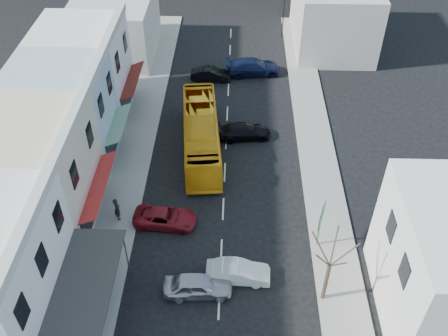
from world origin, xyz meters
TOP-DOWN VIEW (x-y plane):
  - ground at (0.00, 0.00)m, footprint 120.00×120.00m
  - sidewalk_left at (-7.50, 10.00)m, footprint 3.00×52.00m
  - sidewalk_right at (7.50, 10.00)m, footprint 3.00×52.00m
  - shopfront_row at (-12.49, 5.00)m, footprint 8.25×30.00m
  - distant_block_left at (-12.00, 27.00)m, footprint 8.00×10.00m
  - distant_block_right at (11.00, 30.00)m, footprint 8.00×12.00m
  - bus at (-2.01, 10.85)m, footprint 3.67×11.79m
  - car_silver at (-1.32, -3.20)m, footprint 4.48×2.01m
  - car_white at (1.12, -2.11)m, footprint 4.46×1.96m
  - car_red at (-4.01, 2.45)m, footprint 4.75×2.29m
  - car_black_near at (1.49, 12.54)m, footprint 4.70×2.41m
  - car_black_far at (-1.78, 21.79)m, footprint 4.48×2.02m
  - car_navy_far at (2.41, 23.05)m, footprint 4.70×2.42m
  - pedestrian_left at (-7.37, 2.75)m, footprint 0.61×0.71m
  - direction_sign at (6.40, 0.79)m, footprint 1.21×1.75m
  - street_tree at (6.30, -3.44)m, footprint 3.03×3.03m
  - traffic_signal at (5.80, 31.35)m, footprint 1.22×1.35m

SIDE VIEW (x-z plane):
  - ground at x=0.00m, z-range 0.00..0.00m
  - sidewalk_left at x=-7.50m, z-range 0.00..0.15m
  - sidewalk_right at x=7.50m, z-range 0.00..0.15m
  - car_silver at x=-1.32m, z-range 0.00..1.40m
  - car_white at x=1.12m, z-range 0.00..1.40m
  - car_red at x=-4.01m, z-range 0.00..1.40m
  - car_black_near at x=1.49m, z-range 0.00..1.40m
  - car_black_far at x=-1.78m, z-range 0.00..1.40m
  - car_navy_far at x=2.41m, z-range 0.00..1.40m
  - pedestrian_left at x=-7.37m, z-range 0.15..1.85m
  - bus at x=-2.01m, z-range 0.00..3.10m
  - direction_sign at x=6.40m, z-range 0.00..3.63m
  - traffic_signal at x=5.80m, z-range 0.00..4.92m
  - distant_block_left at x=-12.00m, z-range 0.00..6.00m
  - street_tree at x=6.30m, z-range 0.00..6.49m
  - distant_block_right at x=11.00m, z-range 0.00..7.00m
  - shopfront_row at x=-12.49m, z-range 0.00..8.00m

